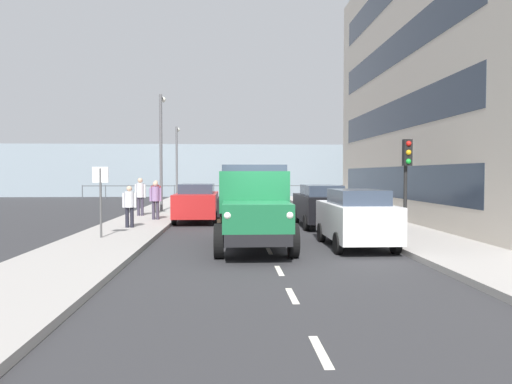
{
  "coord_description": "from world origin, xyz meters",
  "views": [
    {
      "loc": [
        1.11,
        12.21,
        2.18
      ],
      "look_at": [
        -0.19,
        -11.41,
        1.28
      ],
      "focal_mm": 33.51,
      "sensor_mm": 36.0,
      "label": 1
    }
  ],
  "objects_px": {
    "lamp_post_promenade": "(161,142)",
    "lamp_post_far": "(177,156)",
    "car_black_kerbside_1": "(320,205)",
    "street_sign": "(101,189)",
    "car_white_kerbside_near": "(356,217)",
    "pedestrian_near_railing": "(140,193)",
    "truck_vintage_green": "(254,209)",
    "pedestrian_with_bag": "(156,194)",
    "pedestrian_couple_a": "(129,203)",
    "traffic_light_near": "(407,165)",
    "pedestrian_by_lamp": "(155,197)",
    "car_red_oppositeside_0": "(197,202)"
  },
  "relations": [
    {
      "from": "lamp_post_far",
      "to": "car_white_kerbside_near",
      "type": "bearing_deg",
      "value": 108.81
    },
    {
      "from": "pedestrian_couple_a",
      "to": "street_sign",
      "type": "xyz_separation_m",
      "value": [
        0.31,
        2.83,
        0.61
      ]
    },
    {
      "from": "pedestrian_couple_a",
      "to": "lamp_post_far",
      "type": "bearing_deg",
      "value": -89.34
    },
    {
      "from": "traffic_light_near",
      "to": "pedestrian_by_lamp",
      "type": "bearing_deg",
      "value": -29.77
    },
    {
      "from": "car_white_kerbside_near",
      "to": "lamp_post_promenade",
      "type": "distance_m",
      "value": 15.09
    },
    {
      "from": "pedestrian_by_lamp",
      "to": "lamp_post_far",
      "type": "distance_m",
      "value": 15.36
    },
    {
      "from": "pedestrian_near_railing",
      "to": "truck_vintage_green",
      "type": "bearing_deg",
      "value": 117.1
    },
    {
      "from": "lamp_post_promenade",
      "to": "street_sign",
      "type": "height_order",
      "value": "lamp_post_promenade"
    },
    {
      "from": "lamp_post_promenade",
      "to": "lamp_post_far",
      "type": "height_order",
      "value": "lamp_post_promenade"
    },
    {
      "from": "truck_vintage_green",
      "to": "lamp_post_far",
      "type": "bearing_deg",
      "value": -78.48
    },
    {
      "from": "pedestrian_with_bag",
      "to": "lamp_post_promenade",
      "type": "bearing_deg",
      "value": -92.73
    },
    {
      "from": "pedestrian_with_bag",
      "to": "lamp_post_far",
      "type": "relative_size",
      "value": 0.3
    },
    {
      "from": "car_black_kerbside_1",
      "to": "pedestrian_by_lamp",
      "type": "relative_size",
      "value": 2.58
    },
    {
      "from": "pedestrian_couple_a",
      "to": "lamp_post_far",
      "type": "height_order",
      "value": "lamp_post_far"
    },
    {
      "from": "truck_vintage_green",
      "to": "pedestrian_with_bag",
      "type": "xyz_separation_m",
      "value": [
        4.52,
        -11.47,
        -0.04
      ]
    },
    {
      "from": "car_white_kerbside_near",
      "to": "car_red_oppositeside_0",
      "type": "bearing_deg",
      "value": -56.75
    },
    {
      "from": "pedestrian_couple_a",
      "to": "pedestrian_near_railing",
      "type": "relative_size",
      "value": 0.86
    },
    {
      "from": "pedestrian_by_lamp",
      "to": "lamp_post_far",
      "type": "relative_size",
      "value": 0.3
    },
    {
      "from": "pedestrian_near_railing",
      "to": "street_sign",
      "type": "relative_size",
      "value": 0.81
    },
    {
      "from": "truck_vintage_green",
      "to": "pedestrian_couple_a",
      "type": "bearing_deg",
      "value": -46.16
    },
    {
      "from": "lamp_post_far",
      "to": "car_black_kerbside_1",
      "type": "bearing_deg",
      "value": 114.27
    },
    {
      "from": "car_black_kerbside_1",
      "to": "car_white_kerbside_near",
      "type": "bearing_deg",
      "value": 90.0
    },
    {
      "from": "pedestrian_with_bag",
      "to": "street_sign",
      "type": "xyz_separation_m",
      "value": [
        0.26,
        9.65,
        0.54
      ]
    },
    {
      "from": "car_black_kerbside_1",
      "to": "street_sign",
      "type": "xyz_separation_m",
      "value": [
        7.81,
        4.01,
        0.79
      ]
    },
    {
      "from": "pedestrian_couple_a",
      "to": "traffic_light_near",
      "type": "distance_m",
      "value": 10.16
    },
    {
      "from": "car_black_kerbside_1",
      "to": "pedestrian_near_railing",
      "type": "relative_size",
      "value": 2.38
    },
    {
      "from": "truck_vintage_green",
      "to": "car_white_kerbside_near",
      "type": "height_order",
      "value": "truck_vintage_green"
    },
    {
      "from": "truck_vintage_green",
      "to": "pedestrian_with_bag",
      "type": "relative_size",
      "value": 3.35
    },
    {
      "from": "car_white_kerbside_near",
      "to": "pedestrian_near_railing",
      "type": "bearing_deg",
      "value": -49.76
    },
    {
      "from": "lamp_post_promenade",
      "to": "pedestrian_near_railing",
      "type": "bearing_deg",
      "value": 79.99
    },
    {
      "from": "pedestrian_with_bag",
      "to": "traffic_light_near",
      "type": "xyz_separation_m",
      "value": [
        -9.87,
        9.02,
        1.33
      ]
    },
    {
      "from": "pedestrian_with_bag",
      "to": "street_sign",
      "type": "distance_m",
      "value": 9.67
    },
    {
      "from": "truck_vintage_green",
      "to": "car_black_kerbside_1",
      "type": "distance_m",
      "value": 6.58
    },
    {
      "from": "pedestrian_by_lamp",
      "to": "pedestrian_near_railing",
      "type": "distance_m",
      "value": 2.27
    },
    {
      "from": "car_black_kerbside_1",
      "to": "traffic_light_near",
      "type": "xyz_separation_m",
      "value": [
        -2.32,
        3.39,
        1.58
      ]
    },
    {
      "from": "pedestrian_near_railing",
      "to": "street_sign",
      "type": "distance_m",
      "value": 7.99
    },
    {
      "from": "truck_vintage_green",
      "to": "pedestrian_with_bag",
      "type": "distance_m",
      "value": 12.33
    },
    {
      "from": "car_black_kerbside_1",
      "to": "traffic_light_near",
      "type": "height_order",
      "value": "traffic_light_near"
    },
    {
      "from": "pedestrian_by_lamp",
      "to": "street_sign",
      "type": "height_order",
      "value": "street_sign"
    },
    {
      "from": "car_white_kerbside_near",
      "to": "truck_vintage_green",
      "type": "bearing_deg",
      "value": 5.42
    },
    {
      "from": "pedestrian_couple_a",
      "to": "car_black_kerbside_1",
      "type": "bearing_deg",
      "value": -171.04
    },
    {
      "from": "pedestrian_near_railing",
      "to": "lamp_post_far",
      "type": "xyz_separation_m",
      "value": [
        -0.34,
        -13.14,
        2.3
      ]
    },
    {
      "from": "lamp_post_promenade",
      "to": "traffic_light_near",
      "type": "bearing_deg",
      "value": 132.77
    },
    {
      "from": "car_black_kerbside_1",
      "to": "lamp_post_far",
      "type": "bearing_deg",
      "value": -65.73
    },
    {
      "from": "pedestrian_by_lamp",
      "to": "lamp_post_promenade",
      "type": "relative_size",
      "value": 0.26
    },
    {
      "from": "car_red_oppositeside_0",
      "to": "pedestrian_by_lamp",
      "type": "relative_size",
      "value": 2.69
    },
    {
      "from": "car_black_kerbside_1",
      "to": "pedestrian_by_lamp",
      "type": "distance_m",
      "value": 7.28
    },
    {
      "from": "pedestrian_with_bag",
      "to": "car_black_kerbside_1",
      "type": "bearing_deg",
      "value": 143.27
    },
    {
      "from": "pedestrian_with_bag",
      "to": "pedestrian_couple_a",
      "type": "bearing_deg",
      "value": 90.44
    },
    {
      "from": "pedestrian_couple_a",
      "to": "traffic_light_near",
      "type": "bearing_deg",
      "value": 167.34
    }
  ]
}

